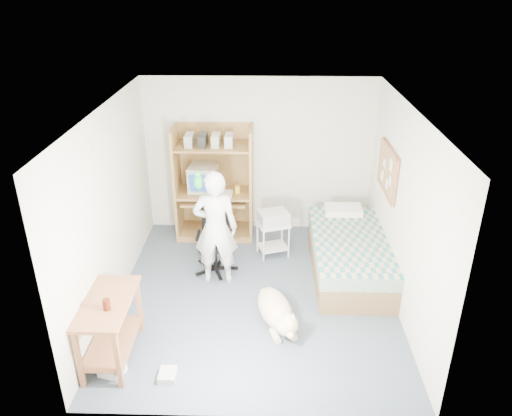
# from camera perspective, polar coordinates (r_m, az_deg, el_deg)

# --- Properties ---
(floor) EXTENTS (4.00, 4.00, 0.00)m
(floor) POSITION_cam_1_polar(r_m,az_deg,el_deg) (6.74, -0.01, -9.96)
(floor) COLOR #414B58
(floor) RESTS_ON ground
(wall_back) EXTENTS (3.60, 0.02, 2.50)m
(wall_back) POSITION_cam_1_polar(r_m,az_deg,el_deg) (7.95, 0.38, 5.95)
(wall_back) COLOR beige
(wall_back) RESTS_ON floor
(wall_right) EXTENTS (0.02, 4.00, 2.50)m
(wall_right) POSITION_cam_1_polar(r_m,az_deg,el_deg) (6.32, 16.54, -0.52)
(wall_right) COLOR beige
(wall_right) RESTS_ON floor
(wall_left) EXTENTS (0.02, 4.00, 2.50)m
(wall_left) POSITION_cam_1_polar(r_m,az_deg,el_deg) (6.40, -16.34, -0.14)
(wall_left) COLOR beige
(wall_left) RESTS_ON floor
(ceiling) EXTENTS (3.60, 4.00, 0.02)m
(ceiling) POSITION_cam_1_polar(r_m,az_deg,el_deg) (5.67, -0.01, 11.11)
(ceiling) COLOR white
(ceiling) RESTS_ON wall_back
(computer_hutch) EXTENTS (1.20, 0.63, 1.80)m
(computer_hutch) POSITION_cam_1_polar(r_m,az_deg,el_deg) (7.90, -4.76, 2.40)
(computer_hutch) COLOR brown
(computer_hutch) RESTS_ON floor
(bed) EXTENTS (1.02, 2.02, 0.66)m
(bed) POSITION_cam_1_polar(r_m,az_deg,el_deg) (7.19, 10.58, -5.22)
(bed) COLOR brown
(bed) RESTS_ON floor
(side_desk) EXTENTS (0.50, 1.00, 0.75)m
(side_desk) POSITION_cam_1_polar(r_m,az_deg,el_deg) (5.74, -16.39, -12.26)
(side_desk) COLOR brown
(side_desk) RESTS_ON floor
(corkboard) EXTENTS (0.04, 0.94, 0.66)m
(corkboard) POSITION_cam_1_polar(r_m,az_deg,el_deg) (7.03, 14.82, 4.16)
(corkboard) COLOR olive
(corkboard) RESTS_ON wall_right
(office_chair) EXTENTS (0.55, 0.55, 0.98)m
(office_chair) POSITION_cam_1_polar(r_m,az_deg,el_deg) (7.14, -4.67, -4.48)
(office_chair) COLOR black
(office_chair) RESTS_ON floor
(person) EXTENTS (0.60, 0.39, 1.63)m
(person) POSITION_cam_1_polar(r_m,az_deg,el_deg) (6.65, -4.64, -2.34)
(person) COLOR silver
(person) RESTS_ON floor
(parrot) EXTENTS (0.12, 0.21, 0.33)m
(parrot) POSITION_cam_1_polar(r_m,az_deg,el_deg) (6.40, -6.61, 3.10)
(parrot) COLOR #16982A
(parrot) RESTS_ON person
(dog) EXTENTS (0.59, 1.13, 0.43)m
(dog) POSITION_cam_1_polar(r_m,az_deg,el_deg) (6.16, 2.38, -11.68)
(dog) COLOR beige
(dog) RESTS_ON floor
(printer_cart) EXTENTS (0.54, 0.48, 0.54)m
(printer_cart) POSITION_cam_1_polar(r_m,az_deg,el_deg) (7.46, 1.97, -2.95)
(printer_cart) COLOR silver
(printer_cart) RESTS_ON floor
(printer) EXTENTS (0.50, 0.44, 0.18)m
(printer) POSITION_cam_1_polar(r_m,az_deg,el_deg) (7.34, 2.00, -1.09)
(printer) COLOR #A9A8A4
(printer) RESTS_ON printer_cart
(crt_monitor) EXTENTS (0.46, 0.48, 0.41)m
(crt_monitor) POSITION_cam_1_polar(r_m,az_deg,el_deg) (7.87, -6.04, 3.45)
(crt_monitor) COLOR beige
(crt_monitor) RESTS_ON computer_hutch
(keyboard) EXTENTS (0.45, 0.17, 0.03)m
(keyboard) POSITION_cam_1_polar(r_m,az_deg,el_deg) (7.82, -5.01, 0.93)
(keyboard) COLOR beige
(keyboard) RESTS_ON computer_hutch
(pencil_cup) EXTENTS (0.08, 0.08, 0.12)m
(pencil_cup) POSITION_cam_1_polar(r_m,az_deg,el_deg) (7.79, -2.12, 2.12)
(pencil_cup) COLOR gold
(pencil_cup) RESTS_ON computer_hutch
(drink_glass) EXTENTS (0.08, 0.08, 0.12)m
(drink_glass) POSITION_cam_1_polar(r_m,az_deg,el_deg) (5.43, -16.71, -10.52)
(drink_glass) COLOR #3E150A
(drink_glass) RESTS_ON side_desk
(floor_box_a) EXTENTS (0.30, 0.26, 0.10)m
(floor_box_a) POSITION_cam_1_polar(r_m,az_deg,el_deg) (5.81, -16.11, -17.36)
(floor_box_a) COLOR silver
(floor_box_a) RESTS_ON floor
(floor_box_b) EXTENTS (0.18, 0.22, 0.08)m
(floor_box_b) POSITION_cam_1_polar(r_m,az_deg,el_deg) (5.64, -10.06, -18.30)
(floor_box_b) COLOR #B2B2AD
(floor_box_b) RESTS_ON floor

